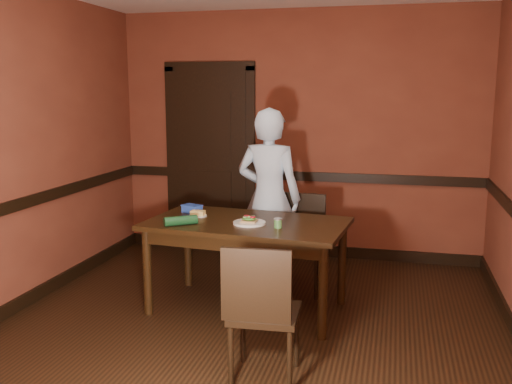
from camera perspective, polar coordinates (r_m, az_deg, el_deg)
The scene contains 18 objects.
floor at distance 4.48m, azimuth -1.11°, elevation -14.12°, with size 4.00×4.50×0.01m, color black.
wall_back at distance 6.30m, azimuth 4.16°, elevation 5.67°, with size 4.00×0.02×2.70m, color brown.
wall_front at distance 2.06m, azimuth -17.66°, elevation -4.26°, with size 4.00×0.02×2.70m, color brown.
wall_left at distance 5.02m, azimuth -23.86°, elevation 3.66°, with size 0.02×4.50×2.70m, color brown.
dado_back at distance 6.34m, azimuth 4.09°, elevation 1.60°, with size 4.00×0.03×0.10m, color black.
dado_left at distance 5.07m, azimuth -23.36°, elevation -1.39°, with size 0.03×4.50×0.10m, color black.
baseboard_back at distance 6.52m, azimuth 4.00°, elevation -5.71°, with size 4.00×0.03×0.12m, color black.
baseboard_left at distance 5.29m, azimuth -22.71°, elevation -10.34°, with size 0.03×4.50×0.12m, color black.
door at distance 6.54m, azimuth -4.60°, elevation 3.55°, with size 1.05×0.07×2.20m.
dining_table at distance 4.85m, azimuth -0.91°, elevation -7.36°, with size 1.63×0.92×0.77m, color black.
chair_far at distance 5.28m, azimuth 4.61°, elevation -5.22°, with size 0.41×0.41×0.89m, color black, non-canonical shape.
chair_near at distance 3.71m, azimuth 0.91°, elevation -11.74°, with size 0.43×0.43×0.92m, color black, non-canonical shape.
person at distance 5.35m, azimuth 1.30°, elevation -0.61°, with size 0.61×0.40×1.69m, color silver.
sandwich_plate at distance 4.65m, azimuth -0.67°, elevation -2.99°, with size 0.27×0.27×0.07m.
sauce_jar at distance 4.52m, azimuth 2.21°, elevation -3.12°, with size 0.07×0.07×0.08m.
cheese_saucer at distance 4.96m, azimuth -5.83°, elevation -2.20°, with size 0.16×0.16×0.05m.
food_tub at distance 5.10m, azimuth -6.42°, elevation -1.68°, with size 0.20×0.17×0.07m.
wrapped_veg at distance 4.65m, azimuth -7.54°, elevation -2.85°, with size 0.08×0.08×0.27m, color #133D1D.
Camera 1 is at (1.06, -3.94, 1.85)m, focal length 40.00 mm.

